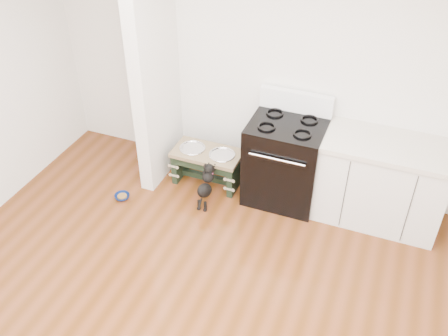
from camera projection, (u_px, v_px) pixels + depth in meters
room_shell at (160, 193)px, 2.99m from camera, size 5.00×5.00×5.00m
partition_wall at (154, 63)px, 5.06m from camera, size 0.15×0.80×2.70m
oven_range at (285, 160)px, 5.21m from camera, size 0.76×0.69×1.14m
cabinet_run at (381, 182)px, 4.95m from camera, size 1.24×0.64×0.91m
dog_feeder at (207, 161)px, 5.50m from camera, size 0.75×0.40×0.43m
puppy at (206, 185)px, 5.23m from camera, size 0.13×0.39×0.46m
floor_bowl at (122, 197)px, 5.43m from camera, size 0.18×0.18×0.05m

